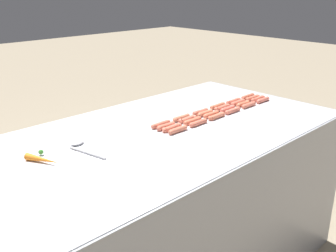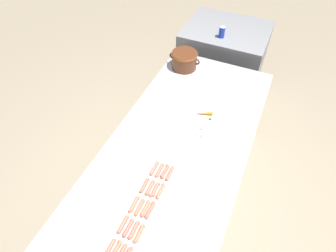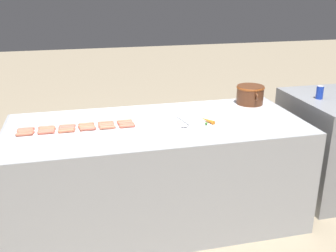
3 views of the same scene
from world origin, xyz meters
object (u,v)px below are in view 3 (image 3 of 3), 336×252
object	(u,v)px
hot_dog_9	(86,126)
hot_dog_15	(87,128)
hot_dog_7	(47,129)
hot_dog_14	(67,129)
hot_dog_19	(46,132)
hot_dog_22	(108,128)
serving_spoon	(184,124)
hot_dog_18	(24,134)
hot_dog_21	(88,129)
hot_dog_5	(124,121)
back_cabinet	(333,145)
hot_dog_13	(46,131)
hot_dog_10	(106,124)
hot_dog_11	(125,123)
hot_dog_3	(86,124)
hot_dog_4	(106,123)
hot_dog_16	(106,126)
soda_can	(320,92)
hot_dog_6	(25,131)
hot_dog_8	(67,127)
hot_dog_20	(66,131)
carrot	(207,120)
hot_dog_12	(26,132)
hot_dog_2	(67,126)
bean_pot	(250,94)
hot_dog_23	(127,126)
hot_dog_17	(126,124)
hot_dog_1	(47,127)

from	to	relation	value
hot_dog_9	hot_dog_15	world-z (taller)	same
hot_dog_7	hot_dog_14	size ratio (longest dim) A/B	1.00
hot_dog_15	hot_dog_19	size ratio (longest dim) A/B	1.00
hot_dog_22	serving_spoon	size ratio (longest dim) A/B	0.49
hot_dog_18	hot_dog_21	world-z (taller)	same
hot_dog_15	hot_dog_5	bearing A→B (deg)	105.04
back_cabinet	hot_dog_13	world-z (taller)	back_cabinet
hot_dog_10	hot_dog_11	xyz separation A→B (m)	(0.00, 0.16, 0.00)
hot_dog_3	hot_dog_5	world-z (taller)	same
hot_dog_4	hot_dog_16	distance (m)	0.08
hot_dog_21	hot_dog_11	bearing A→B (deg)	103.65
soda_can	hot_dog_13	bearing A→B (deg)	-86.87
hot_dog_6	hot_dog_18	size ratio (longest dim) A/B	1.00
hot_dog_14	hot_dog_7	bearing A→B (deg)	-105.43
hot_dog_5	hot_dog_14	world-z (taller)	same
hot_dog_6	hot_dog_8	distance (m)	0.32
hot_dog_6	hot_dog_9	size ratio (longest dim) A/B	1.00
hot_dog_3	hot_dog_20	world-z (taller)	same
carrot	hot_dog_13	bearing A→B (deg)	-92.97
carrot	hot_dog_12	bearing A→B (deg)	-92.74
hot_dog_2	hot_dog_21	distance (m)	0.20
hot_dog_11	hot_dog_21	size ratio (longest dim) A/B	1.00
bean_pot	hot_dog_18	bearing A→B (deg)	-79.37
hot_dog_2	hot_dog_6	distance (m)	0.32
hot_dog_3	carrot	bearing A→B (deg)	81.52
hot_dog_3	hot_dog_8	xyz separation A→B (m)	(0.04, -0.16, 0.00)
hot_dog_23	hot_dog_20	bearing A→B (deg)	-89.93
hot_dog_3	bean_pot	bearing A→B (deg)	99.51
soda_can	hot_dog_7	bearing A→B (deg)	-87.79
hot_dog_4	serving_spoon	world-z (taller)	hot_dog_4
hot_dog_17	serving_spoon	world-z (taller)	hot_dog_17
hot_dog_8	hot_dog_7	bearing A→B (deg)	-90.93
hot_dog_10	hot_dog_11	world-z (taller)	same
hot_dog_11	bean_pot	distance (m)	1.29
hot_dog_3	hot_dog_9	xyz separation A→B (m)	(0.04, -0.00, 0.00)
bean_pot	soda_can	size ratio (longest dim) A/B	2.64
hot_dog_10	hot_dog_13	world-z (taller)	same
hot_dog_8	hot_dog_21	world-z (taller)	same
hot_dog_21	hot_dog_22	bearing A→B (deg)	88.55
back_cabinet	hot_dog_15	world-z (taller)	back_cabinet
hot_dog_15	hot_dog_2	bearing A→B (deg)	-117.76
hot_dog_3	hot_dog_5	bearing A→B (deg)	90.13
hot_dog_21	hot_dog_1	bearing A→B (deg)	-109.92
bean_pot	hot_dog_22	bearing A→B (deg)	-74.71
hot_dog_21	hot_dog_13	bearing A→B (deg)	-96.63
hot_dog_11	hot_dog_21	distance (m)	0.32
hot_dog_8	hot_dog_22	distance (m)	0.33
hot_dog_22	hot_dog_2	bearing A→B (deg)	-111.00
carrot	hot_dog_2	bearing A→B (deg)	-97.33
serving_spoon	hot_dog_22	bearing A→B (deg)	-94.97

